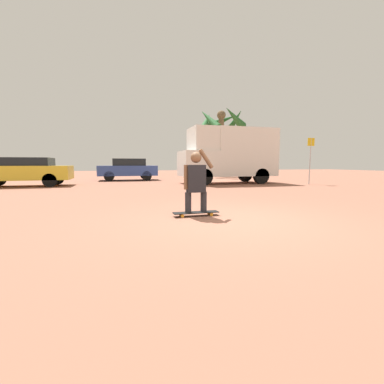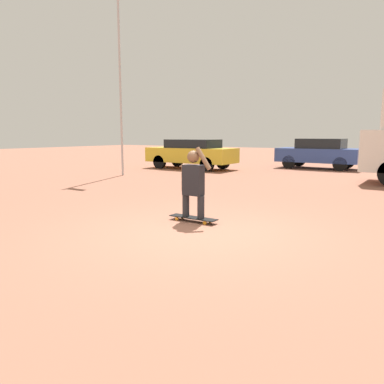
{
  "view_description": "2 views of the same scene",
  "coord_description": "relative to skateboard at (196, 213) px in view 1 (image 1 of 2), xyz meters",
  "views": [
    {
      "loc": [
        -2.14,
        -4.78,
        1.16
      ],
      "look_at": [
        -0.57,
        0.92,
        0.51
      ],
      "focal_mm": 24.0,
      "sensor_mm": 36.0,
      "label": 1
    },
    {
      "loc": [
        3.47,
        -5.48,
        1.73
      ],
      "look_at": [
        -0.88,
        1.08,
        0.51
      ],
      "focal_mm": 35.0,
      "sensor_mm": 36.0,
      "label": 2
    }
  ],
  "objects": [
    {
      "name": "parked_car_blue",
      "position": [
        -1.11,
        13.3,
        0.73
      ],
      "size": [
        4.0,
        1.81,
        1.51
      ],
      "color": "black",
      "rests_on": "ground_plane"
    },
    {
      "name": "street_sign",
      "position": [
        8.72,
        6.87,
        1.58
      ],
      "size": [
        0.44,
        0.06,
        2.6
      ],
      "color": "#B7B7BC",
      "rests_on": "ground_plane"
    },
    {
      "name": "ground_plane",
      "position": [
        0.56,
        -0.64,
        -0.07
      ],
      "size": [
        80.0,
        80.0,
        0.0
      ],
      "primitive_type": "plane",
      "color": "#935B47"
    },
    {
      "name": "person_skateboarder",
      "position": [
        -0.0,
        0.0,
        0.75
      ],
      "size": [
        0.68,
        0.24,
        1.41
      ],
      "color": "#28282D",
      "rests_on": "skateboard"
    },
    {
      "name": "parked_car_yellow",
      "position": [
        -6.44,
        9.61,
        0.72
      ],
      "size": [
        4.55,
        1.76,
        1.47
      ],
      "color": "black",
      "rests_on": "ground_plane"
    },
    {
      "name": "palm_tree_near_van",
      "position": [
        7.1,
        16.3,
        4.65
      ],
      "size": [
        4.32,
        4.45,
        6.08
      ],
      "color": "brown",
      "rests_on": "ground_plane"
    },
    {
      "name": "skateboard",
      "position": [
        0.0,
        0.0,
        0.0
      ],
      "size": [
        1.03,
        0.24,
        0.09
      ],
      "color": "black",
      "rests_on": "ground_plane"
    },
    {
      "name": "camper_van",
      "position": [
        4.62,
        8.81,
        1.67
      ],
      "size": [
        5.56,
        2.28,
        3.21
      ],
      "color": "black",
      "rests_on": "ground_plane"
    }
  ]
}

